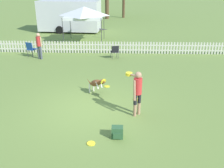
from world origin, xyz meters
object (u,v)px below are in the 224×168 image
frisbee_near_handler (91,143)px  backpack_on_grass (117,132)px  canopy_tent_main (84,13)px  handler_person (137,88)px  leaping_dog (96,83)px  equipment_trailer (70,16)px  frisbee_near_dog (107,86)px  folding_chair_blue_left (31,48)px  folding_chair_center (115,51)px  frisbee_midfield (136,99)px  spectator_standing (39,44)px

frisbee_near_handler → backpack_on_grass: bearing=24.3°
canopy_tent_main → handler_person: bearing=-73.4°
leaping_dog → frisbee_near_handler: (0.16, -3.35, -0.49)m
equipment_trailer → handler_person: bearing=-66.5°
frisbee_near_dog → canopy_tent_main: (-2.14, 8.61, 2.17)m
frisbee_near_dog → folding_chair_blue_left: folding_chair_blue_left is taller
canopy_tent_main → folding_chair_center: bearing=-61.3°
folding_chair_blue_left → folding_chair_center: folding_chair_blue_left is taller
folding_chair_blue_left → folding_chair_center: bearing=-159.4°
frisbee_near_handler → frisbee_midfield: same height
folding_chair_center → canopy_tent_main: 5.21m
handler_person → folding_chair_blue_left: 9.09m
spectator_standing → backpack_on_grass: bearing=148.9°
backpack_on_grass → folding_chair_center: size_ratio=0.45×
equipment_trailer → spectator_standing: bearing=-86.1°
handler_person → folding_chair_center: 6.79m
frisbee_midfield → folding_chair_center: bearing=100.1°
frisbee_near_dog → leaping_dog: bearing=-114.0°
frisbee_near_handler → equipment_trailer: 17.57m
frisbee_near_handler → spectator_standing: (-3.98, 8.26, 0.91)m
folding_chair_center → folding_chair_blue_left: bearing=-16.0°
leaping_dog → handler_person: bearing=90.4°
handler_person → frisbee_near_dog: bearing=72.1°
handler_person → leaping_dog: size_ratio=1.66×
handler_person → backpack_on_grass: (-0.62, -1.43, -0.81)m
frisbee_near_handler → folding_chair_blue_left: (-4.62, 8.60, 0.55)m
frisbee_midfield → frisbee_near_handler: bearing=-116.2°
handler_person → equipment_trailer: bearing=65.6°
handler_person → frisbee_midfield: (0.07, 1.15, -0.98)m
leaping_dog → frisbee_near_dog: 1.03m
handler_person → folding_chair_blue_left: handler_person is taller
frisbee_midfield → spectator_standing: size_ratio=0.16×
leaping_dog → folding_chair_blue_left: (-4.46, 5.25, 0.06)m
leaping_dog → folding_chair_center: bearing=-139.9°
folding_chair_blue_left → folding_chair_center: (5.06, -0.13, -0.08)m
canopy_tent_main → frisbee_near_handler: bearing=-81.4°
handler_person → spectator_standing: size_ratio=1.02×
handler_person → spectator_standing: bearing=86.2°
backpack_on_grass → folding_chair_center: bearing=92.1°
frisbee_near_handler → canopy_tent_main: canopy_tent_main is taller
canopy_tent_main → frisbee_near_dog: bearing=-76.1°
canopy_tent_main → equipment_trailer: bearing=114.3°
leaping_dog → folding_chair_blue_left: folding_chair_blue_left is taller
frisbee_near_dog → frisbee_near_handler: bearing=-92.9°
frisbee_near_dog → equipment_trailer: (-4.08, 12.91, 1.42)m
frisbee_near_dog → spectator_standing: (-4.19, 4.08, 0.91)m
handler_person → backpack_on_grass: handler_person is taller
backpack_on_grass → folding_chair_blue_left: (-5.36, 8.26, 0.39)m
frisbee_near_dog → folding_chair_blue_left: 6.57m
frisbee_near_dog → frisbee_midfield: size_ratio=1.00×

